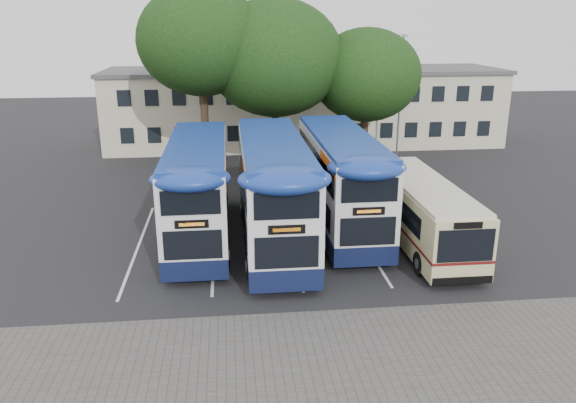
# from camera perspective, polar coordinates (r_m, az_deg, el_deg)

# --- Properties ---
(ground) EXTENTS (120.00, 120.00, 0.00)m
(ground) POSITION_cam_1_polar(r_m,az_deg,el_deg) (23.04, 10.81, -8.06)
(ground) COLOR black
(ground) RESTS_ON ground
(paving_strip) EXTENTS (40.00, 6.00, 0.01)m
(paving_strip) POSITION_cam_1_polar(r_m,az_deg,el_deg) (18.34, 9.19, -15.24)
(paving_strip) COLOR #595654
(paving_strip) RESTS_ON ground
(bay_lines) EXTENTS (14.12, 11.00, 0.01)m
(bay_lines) POSITION_cam_1_polar(r_m,az_deg,el_deg) (26.81, 0.03, -3.89)
(bay_lines) COLOR silver
(bay_lines) RESTS_ON ground
(depot_building) EXTENTS (32.40, 8.40, 6.20)m
(depot_building) POSITION_cam_1_polar(r_m,az_deg,el_deg) (47.67, 1.68, 9.70)
(depot_building) COLOR beige
(depot_building) RESTS_ON ground
(lamp_post) EXTENTS (0.25, 1.05, 9.06)m
(lamp_post) POSITION_cam_1_polar(r_m,az_deg,el_deg) (41.91, 11.35, 10.89)
(lamp_post) COLOR gray
(lamp_post) RESTS_ON ground
(tree_left) EXTENTS (8.07, 8.07, 12.20)m
(tree_left) POSITION_cam_1_polar(r_m,az_deg,el_deg) (36.93, -8.81, 15.83)
(tree_left) COLOR black
(tree_left) RESTS_ON ground
(tree_mid) EXTENTS (8.88, 8.88, 11.43)m
(tree_mid) POSITION_cam_1_polar(r_m,az_deg,el_deg) (37.45, -1.35, 14.36)
(tree_mid) COLOR black
(tree_mid) RESTS_ON ground
(tree_right) EXTENTS (7.23, 7.23, 9.59)m
(tree_right) POSITION_cam_1_polar(r_m,az_deg,el_deg) (38.49, 7.95, 12.59)
(tree_right) COLOR black
(tree_right) RESTS_ON ground
(bus_dd_left) EXTENTS (2.70, 11.15, 4.65)m
(bus_dd_left) POSITION_cam_1_polar(r_m,az_deg,el_deg) (26.72, -9.09, 1.59)
(bus_dd_left) COLOR #0F1639
(bus_dd_left) RESTS_ON ground
(bus_dd_mid) EXTENTS (2.85, 11.77, 4.91)m
(bus_dd_mid) POSITION_cam_1_polar(r_m,az_deg,el_deg) (25.72, -1.51, 1.51)
(bus_dd_mid) COLOR #0F1639
(bus_dd_mid) RESTS_ON ground
(bus_dd_right) EXTENTS (2.76, 11.40, 4.75)m
(bus_dd_right) POSITION_cam_1_polar(r_m,az_deg,el_deg) (27.88, 5.35, 2.56)
(bus_dd_right) COLOR #0F1639
(bus_dd_right) RESTS_ON ground
(bus_single) EXTENTS (2.55, 10.03, 2.99)m
(bus_single) POSITION_cam_1_polar(r_m,az_deg,el_deg) (26.69, 13.35, -0.64)
(bus_single) COLOR #CCC788
(bus_single) RESTS_ON ground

